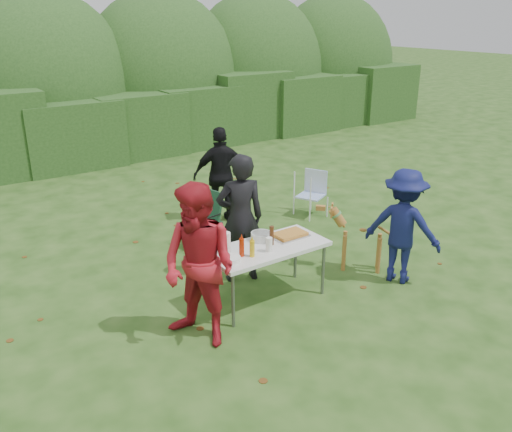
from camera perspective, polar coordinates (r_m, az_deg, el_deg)
ground at (r=6.75m, az=2.21°, el=-9.67°), size 80.00×80.00×0.00m
hedge_row at (r=13.35m, az=-19.16°, el=8.62°), size 22.00×1.40×1.70m
shrub_backdrop at (r=14.76m, az=-21.36°, el=12.40°), size 20.00×2.60×3.20m
folding_table at (r=6.61m, az=1.18°, el=-3.62°), size 1.50×0.70×0.74m
person_cook at (r=7.08m, az=-1.67°, el=-0.27°), size 0.74×0.60×1.75m
person_red_jacket at (r=5.75m, az=-6.00°, el=-5.29°), size 0.96×1.07×1.81m
person_black_puffy at (r=9.18m, az=-3.65°, el=4.32°), size 1.04×0.73×1.64m
child at (r=7.35m, az=15.22°, el=-1.06°), size 0.96×1.15×1.55m
dog at (r=7.65m, az=11.12°, el=-2.45°), size 0.93×0.94×0.90m
camping_chair at (r=8.31m, az=-5.73°, el=-0.37°), size 0.63×0.63×0.86m
lawn_chair at (r=9.56m, az=5.79°, el=2.33°), size 0.63×0.63×0.80m
food_tray at (r=6.87m, az=3.59°, el=-2.11°), size 0.45×0.30×0.02m
focaccia_bread at (r=6.86m, az=3.60°, el=-1.90°), size 0.40×0.26×0.04m
mustard_bottle at (r=6.28m, az=-0.41°, el=-3.45°), size 0.06×0.06×0.20m
ketchup_bottle at (r=6.29m, az=-1.52°, el=-3.33°), size 0.06×0.06×0.22m
beer_bottle at (r=6.59m, az=1.65°, el=-2.06°), size 0.06×0.06×0.24m
paper_towel_roll at (r=6.37m, az=-3.23°, el=-2.85°), size 0.12×0.12×0.26m
cup_stack at (r=6.41m, az=1.38°, el=-3.04°), size 0.08×0.08×0.18m
pasta_bowl at (r=6.74m, az=0.56°, el=-2.16°), size 0.26×0.26×0.10m
plate_stack at (r=6.21m, az=-2.74°, el=-4.53°), size 0.24×0.24×0.05m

